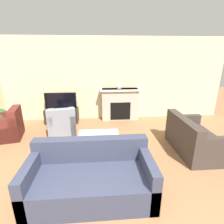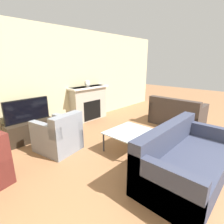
{
  "view_description": "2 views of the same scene",
  "coord_description": "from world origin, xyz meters",
  "px_view_note": "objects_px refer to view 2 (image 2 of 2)",
  "views": [
    {
      "loc": [
        0.16,
        -1.34,
        2.14
      ],
      "look_at": [
        0.48,
        2.66,
        0.82
      ],
      "focal_mm": 28.0,
      "sensor_mm": 36.0,
      "label": 1
    },
    {
      "loc": [
        -2.56,
        0.18,
        1.8
      ],
      "look_at": [
        0.13,
        2.65,
        0.74
      ],
      "focal_mm": 28.0,
      "sensor_mm": 36.0,
      "label": 2
    }
  ],
  "objects_px": {
    "couch_sectional": "(185,161)",
    "armchair_accent": "(59,137)",
    "tv": "(27,110)",
    "mantel_clock": "(87,83)",
    "couch_loveseat": "(176,115)",
    "coffee_table": "(129,133)"
  },
  "relations": [
    {
      "from": "couch_sectional",
      "to": "mantel_clock",
      "type": "xyz_separation_m",
      "value": [
        0.84,
        3.37,
        0.88
      ]
    },
    {
      "from": "couch_sectional",
      "to": "armchair_accent",
      "type": "height_order",
      "value": "same"
    },
    {
      "from": "armchair_accent",
      "to": "mantel_clock",
      "type": "xyz_separation_m",
      "value": [
        1.71,
        1.1,
        0.87
      ]
    },
    {
      "from": "couch_sectional",
      "to": "couch_loveseat",
      "type": "height_order",
      "value": "same"
    },
    {
      "from": "couch_sectional",
      "to": "armchair_accent",
      "type": "distance_m",
      "value": 2.43
    },
    {
      "from": "armchair_accent",
      "to": "couch_loveseat",
      "type": "bearing_deg",
      "value": 149.52
    },
    {
      "from": "couch_sectional",
      "to": "armchair_accent",
      "type": "bearing_deg",
      "value": 111.06
    },
    {
      "from": "armchair_accent",
      "to": "couch_sectional",
      "type": "bearing_deg",
      "value": 100.55
    },
    {
      "from": "tv",
      "to": "armchair_accent",
      "type": "relative_size",
      "value": 1.09
    },
    {
      "from": "couch_sectional",
      "to": "couch_loveseat",
      "type": "relative_size",
      "value": 1.34
    },
    {
      "from": "couch_loveseat",
      "to": "coffee_table",
      "type": "height_order",
      "value": "couch_loveseat"
    },
    {
      "from": "couch_loveseat",
      "to": "armchair_accent",
      "type": "xyz_separation_m",
      "value": [
        -3.16,
        1.15,
        0.01
      ]
    },
    {
      "from": "couch_sectional",
      "to": "mantel_clock",
      "type": "relative_size",
      "value": 9.55
    },
    {
      "from": "couch_loveseat",
      "to": "mantel_clock",
      "type": "xyz_separation_m",
      "value": [
        -1.45,
        2.24,
        0.87
      ]
    },
    {
      "from": "couch_loveseat",
      "to": "coffee_table",
      "type": "xyz_separation_m",
      "value": [
        -2.15,
        0.1,
        0.08
      ]
    },
    {
      "from": "coffee_table",
      "to": "couch_sectional",
      "type": "bearing_deg",
      "value": -96.24
    },
    {
      "from": "tv",
      "to": "couch_loveseat",
      "type": "bearing_deg",
      "value": -32.09
    },
    {
      "from": "couch_sectional",
      "to": "coffee_table",
      "type": "height_order",
      "value": "couch_sectional"
    },
    {
      "from": "tv",
      "to": "coffee_table",
      "type": "height_order",
      "value": "tv"
    },
    {
      "from": "tv",
      "to": "armchair_accent",
      "type": "xyz_separation_m",
      "value": [
        0.19,
        -0.95,
        -0.43
      ]
    },
    {
      "from": "couch_loveseat",
      "to": "mantel_clock",
      "type": "height_order",
      "value": "mantel_clock"
    },
    {
      "from": "couch_sectional",
      "to": "couch_loveseat",
      "type": "bearing_deg",
      "value": 26.11
    }
  ]
}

